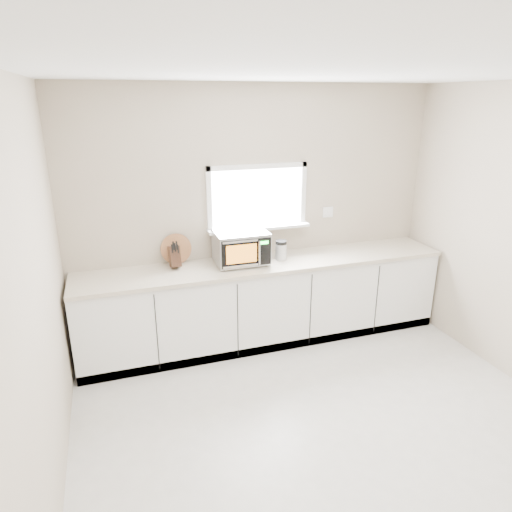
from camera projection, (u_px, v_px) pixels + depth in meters
name	position (u px, v px, depth m)	size (l,w,h in m)	color
ground	(337.00, 442.00, 3.57)	(4.00, 4.00, 0.00)	beige
back_wall	(257.00, 214.00, 4.91)	(4.00, 0.17, 2.70)	#BEB097
cabinets	(265.00, 303.00, 4.95)	(3.92, 0.60, 0.88)	white
countertop	(266.00, 264.00, 4.79)	(3.92, 0.64, 0.04)	beige
microwave	(241.00, 247.00, 4.69)	(0.53, 0.45, 0.34)	black
knife_block	(175.00, 256.00, 4.58)	(0.11, 0.21, 0.29)	#3F2416
cutting_board	(176.00, 249.00, 4.69)	(0.32, 0.32, 0.02)	#AB7A42
coffee_grinder	(281.00, 250.00, 4.82)	(0.15, 0.15, 0.21)	#B6B9BE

